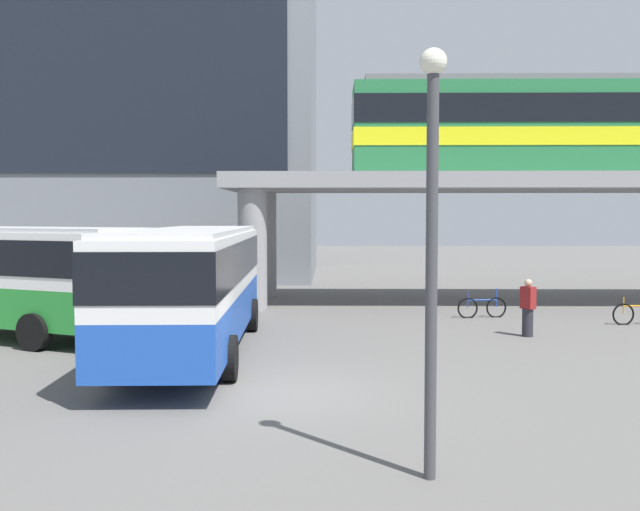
# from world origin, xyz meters

# --- Properties ---
(ground_plane) EXTENTS (120.00, 120.00, 0.00)m
(ground_plane) POSITION_xyz_m (0.00, 10.00, 0.00)
(ground_plane) COLOR #605E5B
(station_building) EXTENTS (23.61, 13.10, 21.19)m
(station_building) POSITION_xyz_m (-11.59, 28.21, 10.60)
(station_building) COLOR slate
(station_building) RESTS_ON ground_plane
(train) EXTENTS (21.64, 2.96, 3.84)m
(train) POSITION_xyz_m (12.90, 14.74, 7.14)
(train) COLOR #26723F
(train) RESTS_ON elevated_platform
(bus_main) EXTENTS (3.06, 11.13, 3.22)m
(bus_main) POSITION_xyz_m (-2.31, 3.95, 1.99)
(bus_main) COLOR #1E4CB2
(bus_main) RESTS_ON ground_plane
(bicycle_orange) EXTENTS (1.79, 0.24, 1.04)m
(bicycle_orange) POSITION_xyz_m (11.26, 8.98, 0.36)
(bicycle_orange) COLOR black
(bicycle_orange) RESTS_ON ground_plane
(bicycle_blue) EXTENTS (1.77, 0.37, 1.04)m
(bicycle_blue) POSITION_xyz_m (6.49, 10.49, 0.36)
(bicycle_blue) COLOR black
(bicycle_blue) RESTS_ON ground_plane
(pedestrian_near_building) EXTENTS (0.44, 0.48, 1.70)m
(pedestrian_near_building) POSITION_xyz_m (7.00, 6.66, 0.80)
(pedestrian_near_building) COLOR #26262D
(pedestrian_near_building) RESTS_ON ground_plane
(lamp_post) EXTENTS (0.36, 0.36, 5.74)m
(lamp_post) POSITION_xyz_m (2.55, -4.62, 3.42)
(lamp_post) COLOR #3F3F44
(lamp_post) RESTS_ON ground_plane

